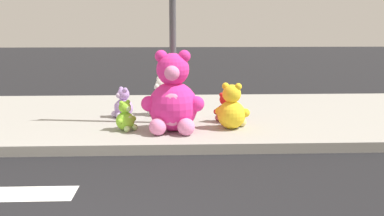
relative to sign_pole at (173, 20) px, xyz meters
The scene contains 8 objects.
sidewalk 2.19m from the sign_pole, 141.29° to the left, with size 28.00×4.40×0.15m, color #9E9B93.
sign_pole is the anchor object (origin of this frame).
plush_pink_large 1.34m from the sign_pole, 90.76° to the right, with size 0.96×0.85×1.25m.
plush_red 1.73m from the sign_pole, ahead, with size 0.38×0.35×0.50m.
plush_lavender 1.80m from the sign_pole, 150.27° to the left, with size 0.39×0.37×0.54m.
plush_lime 1.75m from the sign_pole, 145.97° to the right, with size 0.34×0.34×0.47m.
plush_yellow 1.74m from the sign_pole, 25.34° to the right, with size 0.53×0.52×0.73m.
plush_white 1.58m from the sign_pole, 106.36° to the left, with size 0.50×0.50×0.70m.
Camera 1 is at (0.97, -3.23, 1.83)m, focal length 43.74 mm.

